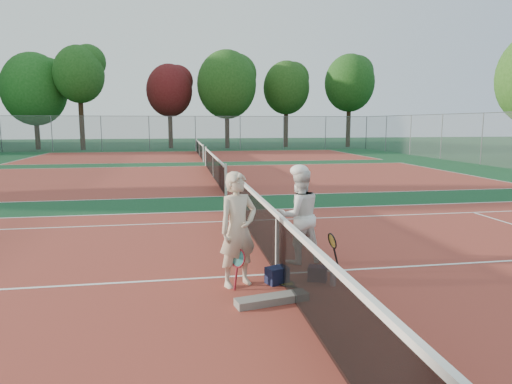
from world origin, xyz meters
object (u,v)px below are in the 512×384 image
sports_bag_purple (317,273)px  water_bottle (333,276)px  racket_red (238,269)px  racket_spare (286,284)px  net_main (277,244)px  player_b (299,216)px  player_a (238,229)px  sports_bag_navy (277,275)px  racket_black_held (332,250)px

sports_bag_purple → water_bottle: 0.31m
racket_red → racket_spare: size_ratio=0.99×
net_main → player_b: 0.84m
player_a → player_b: 1.54m
player_a → water_bottle: (1.41, -0.27, -0.72)m
net_main → player_b: (0.51, 0.58, 0.32)m
player_b → net_main: bearing=38.5°
sports_bag_navy → player_b: bearing=58.9°
player_b → water_bottle: bearing=89.5°
racket_spare → player_b: bearing=-50.2°
racket_black_held → water_bottle: 0.94m
sports_bag_purple → water_bottle: water_bottle is taller
player_a → racket_black_held: (1.69, 0.61, -0.57)m
racket_spare → sports_bag_purple: sports_bag_purple is taller
racket_red → sports_bag_navy: size_ratio=1.82×
sports_bag_navy → racket_spare: bearing=-31.6°
player_b → sports_bag_navy: (-0.60, -0.99, -0.71)m
racket_spare → racket_black_held: bearing=-80.2°
player_b → water_bottle: player_b is taller
player_a → sports_bag_purple: bearing=-25.7°
net_main → sports_bag_navy: size_ratio=33.88×
player_b → sports_bag_purple: (0.05, -0.99, -0.72)m
racket_black_held → water_bottle: size_ratio=1.95×
net_main → player_a: (-0.68, -0.39, 0.36)m
water_bottle → racket_black_held: bearing=72.2°
sports_bag_navy → water_bottle: water_bottle is taller
net_main → sports_bag_navy: 0.57m
net_main → racket_spare: size_ratio=18.30×
racket_black_held → net_main: bearing=-0.1°
player_b → sports_bag_purple: bearing=82.7°
net_main → player_b: size_ratio=6.59×
player_a → sports_bag_purple: 1.45m
sports_bag_navy → water_bottle: 0.85m
player_a → sports_bag_purple: player_a is taller
player_a → water_bottle: 1.60m
net_main → sports_bag_purple: size_ratio=38.26×
racket_spare → sports_bag_navy: sports_bag_navy is taller
player_a → sports_bag_navy: player_a is taller
net_main → racket_red: 0.90m
net_main → player_b: player_b is taller
racket_black_held → racket_spare: racket_black_held is taller
player_b → water_bottle: size_ratio=5.56×
water_bottle → sports_bag_purple: bearing=122.3°
water_bottle → net_main: bearing=137.3°
racket_black_held → sports_bag_navy: racket_black_held is taller
player_b → player_a: bearing=29.1°
racket_spare → water_bottle: (0.68, -0.18, 0.14)m
net_main → racket_red: bearing=-143.4°
player_b → racket_red: player_b is taller
racket_spare → sports_bag_navy: bearing=32.0°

